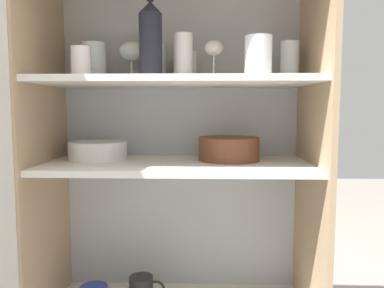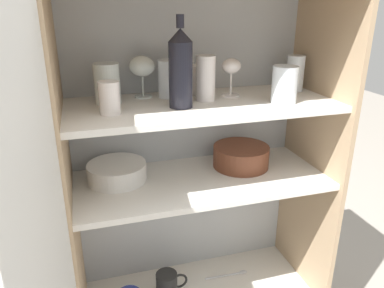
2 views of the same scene
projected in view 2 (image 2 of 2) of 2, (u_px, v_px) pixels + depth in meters
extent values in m
cube|color=#B2B7BC|center=(186.00, 174.00, 1.52)|extent=(0.91, 0.02, 1.39)
cube|color=tan|center=(72.00, 215.00, 1.23)|extent=(0.02, 0.41, 1.39)
cube|color=tan|center=(309.00, 180.00, 1.47)|extent=(0.02, 0.41, 1.39)
cube|color=silver|center=(201.00, 180.00, 1.32)|extent=(0.87, 0.37, 0.02)
cube|color=silver|center=(202.00, 105.00, 1.23)|extent=(0.87, 0.37, 0.02)
cylinder|color=white|center=(169.00, 79.00, 1.27)|extent=(0.08, 0.08, 0.13)
cylinder|color=silver|center=(109.00, 98.00, 1.08)|extent=(0.06, 0.06, 0.10)
cylinder|color=silver|center=(206.00, 78.00, 1.22)|extent=(0.06, 0.06, 0.15)
cylinder|color=silver|center=(199.00, 80.00, 1.31)|extent=(0.07, 0.07, 0.10)
cylinder|color=white|center=(107.00, 84.00, 1.19)|extent=(0.08, 0.08, 0.13)
cylinder|color=white|center=(284.00, 85.00, 1.19)|extent=(0.08, 0.08, 0.12)
cylinder|color=white|center=(295.00, 73.00, 1.36)|extent=(0.06, 0.06, 0.13)
cylinder|color=silver|center=(230.00, 95.00, 1.30)|extent=(0.06, 0.06, 0.01)
cylinder|color=silver|center=(231.00, 84.00, 1.28)|extent=(0.01, 0.01, 0.07)
ellipsoid|color=silver|center=(232.00, 66.00, 1.26)|extent=(0.06, 0.06, 0.05)
cylinder|color=white|center=(143.00, 97.00, 1.28)|extent=(0.06, 0.06, 0.01)
cylinder|color=white|center=(143.00, 86.00, 1.27)|extent=(0.01, 0.01, 0.07)
ellipsoid|color=white|center=(142.00, 66.00, 1.25)|extent=(0.09, 0.09, 0.07)
cylinder|color=black|center=(181.00, 75.00, 1.13)|extent=(0.07, 0.07, 0.20)
cone|color=black|center=(180.00, 35.00, 1.09)|extent=(0.07, 0.07, 0.04)
cylinder|color=black|center=(180.00, 21.00, 1.08)|extent=(0.02, 0.02, 0.04)
cylinder|color=white|center=(118.00, 179.00, 1.30)|extent=(0.20, 0.20, 0.01)
cylinder|color=white|center=(117.00, 177.00, 1.30)|extent=(0.20, 0.20, 0.01)
cylinder|color=white|center=(117.00, 174.00, 1.30)|extent=(0.20, 0.20, 0.01)
cylinder|color=white|center=(117.00, 172.00, 1.29)|extent=(0.20, 0.20, 0.01)
cylinder|color=white|center=(117.00, 169.00, 1.29)|extent=(0.20, 0.20, 0.01)
cylinder|color=white|center=(117.00, 167.00, 1.29)|extent=(0.20, 0.20, 0.01)
cylinder|color=white|center=(116.00, 165.00, 1.28)|extent=(0.20, 0.20, 0.01)
cylinder|color=brown|center=(241.00, 156.00, 1.40)|extent=(0.21, 0.21, 0.08)
torus|color=brown|center=(241.00, 147.00, 1.39)|extent=(0.20, 0.20, 0.01)
cylinder|color=black|center=(167.00, 285.00, 1.47)|extent=(0.08, 0.08, 0.10)
torus|color=black|center=(179.00, 281.00, 1.48)|extent=(0.07, 0.01, 0.07)
cylinder|color=silver|center=(224.00, 276.00, 1.59)|extent=(0.17, 0.02, 0.01)
ellipsoid|color=silver|center=(243.00, 272.00, 1.61)|extent=(0.04, 0.02, 0.01)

